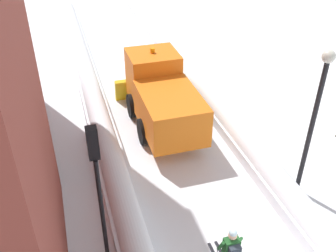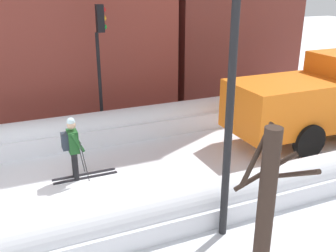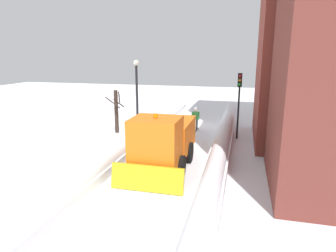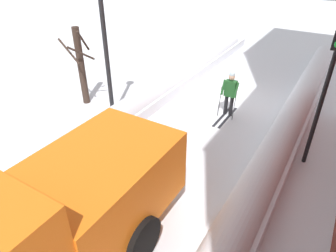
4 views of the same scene
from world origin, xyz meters
TOP-DOWN VIEW (x-y plane):
  - ground_plane at (0.00, 10.00)m, footprint 80.00×80.00m
  - snowbank_left at (-2.72, 10.00)m, footprint 1.10×36.00m
  - snowbank_right at (2.72, 10.00)m, footprint 1.10×36.00m
  - plow_truck at (-0.00, 9.30)m, footprint 3.20×5.98m
  - skier at (-0.36, 1.24)m, footprint 0.62×1.80m
  - traffic_light_pole at (-3.52, 2.92)m, footprint 0.28×0.42m
  - street_lamp at (3.43, 3.73)m, footprint 0.40×0.40m

SIDE VIEW (x-z plane):
  - ground_plane at x=0.00m, z-range 0.00..0.00m
  - snowbank_right at x=2.72m, z-range -0.09..0.83m
  - snowbank_left at x=-2.72m, z-range -0.06..0.99m
  - skier at x=-0.36m, z-range 0.10..1.91m
  - plow_truck at x=0.00m, z-range -0.08..3.04m
  - traffic_light_pole at x=-3.52m, z-range 0.90..5.39m
  - street_lamp at x=3.43m, z-range 0.70..6.03m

